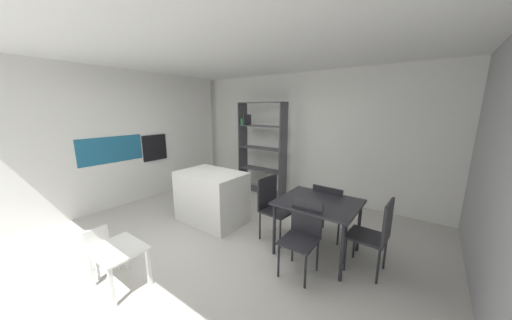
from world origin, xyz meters
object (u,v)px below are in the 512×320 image
object	(u,v)px
dining_chair_near	(303,231)
kitchen_island	(212,197)
built_in_oven	(155,147)
dining_chair_island_side	(272,202)
open_bookshelf	(261,146)
child_chair_left	(100,247)
dining_chair_window_side	(377,231)
dining_table	(318,207)
child_table	(118,254)
dining_chair_far	(329,207)

from	to	relation	value
dining_chair_near	kitchen_island	bearing A→B (deg)	169.19
built_in_oven	dining_chair_island_side	xyz separation A→B (m)	(3.23, -0.04, -0.56)
built_in_oven	open_bookshelf	bearing A→B (deg)	42.32
built_in_oven	child_chair_left	xyz separation A→B (m)	(1.94, -2.01, -0.82)
kitchen_island	dining_chair_near	world-z (taller)	kitchen_island
kitchen_island	child_chair_left	xyz separation A→B (m)	(-0.11, -1.80, -0.15)
dining_chair_island_side	dining_chair_window_side	world-z (taller)	dining_chair_island_side
open_bookshelf	dining_table	size ratio (longest dim) A/B	2.06
built_in_oven	child_table	bearing A→B (deg)	-39.52
dining_table	child_chair_left	bearing A→B (deg)	-136.18
dining_table	dining_chair_near	world-z (taller)	dining_chair_near
dining_table	dining_chair_island_side	world-z (taller)	dining_chair_island_side
dining_chair_window_side	built_in_oven	bearing A→B (deg)	-87.70
open_bookshelf	child_chair_left	distance (m)	3.76
built_in_oven	open_bookshelf	distance (m)	2.46
dining_chair_island_side	kitchen_island	bearing A→B (deg)	103.05
child_table	dining_chair_near	size ratio (longest dim) A/B	0.66
dining_table	child_table	bearing A→B (deg)	-128.33
built_in_oven	dining_chair_window_side	distance (m)	4.77
child_table	built_in_oven	bearing A→B (deg)	140.48
kitchen_island	dining_table	distance (m)	1.95
dining_table	dining_chair_near	size ratio (longest dim) A/B	1.17
dining_table	dining_chair_far	world-z (taller)	dining_chair_far
child_table	dining_chair_island_side	size ratio (longest dim) A/B	0.61
built_in_oven	child_chair_left	distance (m)	2.91
dining_chair_near	child_table	bearing A→B (deg)	-137.64
open_bookshelf	dining_table	bearing A→B (deg)	-38.28
child_table	dining_chair_window_side	size ratio (longest dim) A/B	0.61
child_table	dining_chair_far	xyz separation A→B (m)	(1.54, 2.43, 0.12)
kitchen_island	dining_chair_far	bearing A→B (deg)	18.02
child_table	dining_chair_far	world-z (taller)	dining_chair_far
open_bookshelf	dining_chair_window_side	xyz separation A→B (m)	(2.91, -1.71, -0.55)
dining_chair_near	child_chair_left	bearing A→B (deg)	-145.41
dining_chair_near	dining_chair_far	distance (m)	0.94
built_in_oven	child_chair_left	bearing A→B (deg)	-45.99
built_in_oven	child_chair_left	world-z (taller)	built_in_oven
child_table	dining_chair_island_side	xyz separation A→B (m)	(0.80, 1.97, 0.17)
child_table	dining_table	size ratio (longest dim) A/B	0.56
dining_chair_island_side	dining_chair_near	world-z (taller)	dining_chair_island_side
dining_chair_near	dining_chair_island_side	bearing A→B (deg)	145.73
kitchen_island	dining_chair_island_side	size ratio (longest dim) A/B	1.21
built_in_oven	dining_chair_near	xyz separation A→B (m)	(3.98, -0.52, -0.60)
kitchen_island	child_table	xyz separation A→B (m)	(0.38, -1.80, -0.05)
dining_table	dining_chair_far	distance (m)	0.50
open_bookshelf	dining_chair_far	distance (m)	2.56
kitchen_island	open_bookshelf	bearing A→B (deg)	97.08
child_table	dining_table	world-z (taller)	dining_table
open_bookshelf	dining_chair_window_side	bearing A→B (deg)	-30.48
dining_table	dining_chair_near	distance (m)	0.50
kitchen_island	dining_chair_far	distance (m)	2.03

